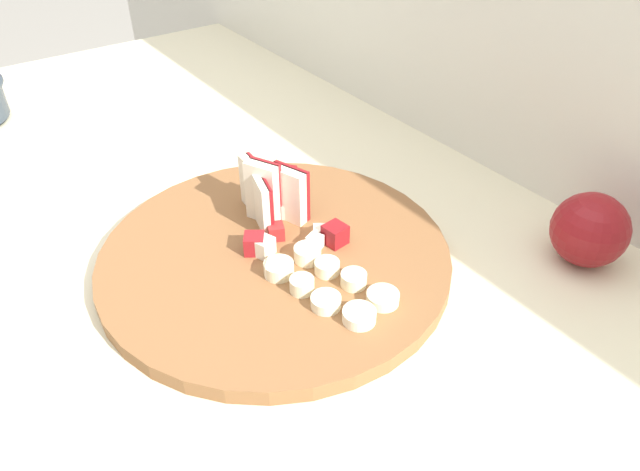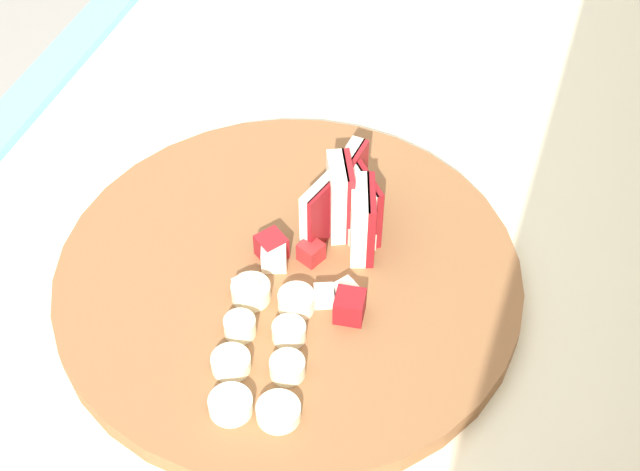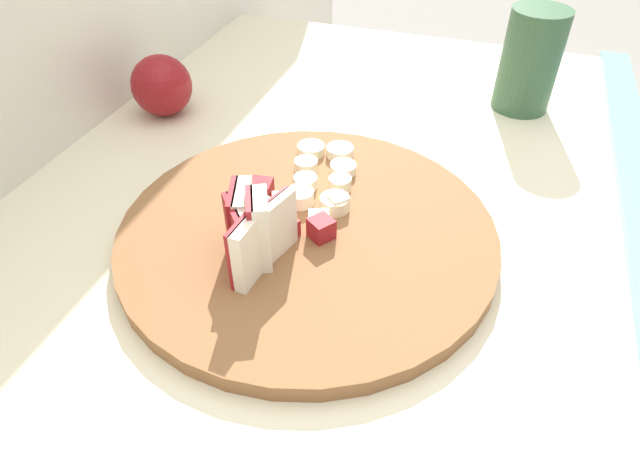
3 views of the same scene
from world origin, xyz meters
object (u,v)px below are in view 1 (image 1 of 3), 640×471
at_px(apple_dice_pile, 290,238).
at_px(whole_apple, 590,230).
at_px(banana_slice_rows, 327,282).
at_px(cutting_board, 274,257).
at_px(apple_wedge_fan, 271,192).

distance_m(apple_dice_pile, whole_apple, 0.30).
height_order(banana_slice_rows, whole_apple, whole_apple).
height_order(apple_dice_pile, whole_apple, whole_apple).
height_order(cutting_board, whole_apple, whole_apple).
xyz_separation_m(apple_wedge_fan, whole_apple, (0.23, 0.23, -0.01)).
relative_size(cutting_board, whole_apple, 4.66).
height_order(apple_wedge_fan, apple_dice_pile, apple_wedge_fan).
bearing_deg(apple_dice_pile, whole_apple, 53.79).
distance_m(cutting_board, apple_wedge_fan, 0.07).
relative_size(apple_wedge_fan, whole_apple, 1.07).
bearing_deg(apple_wedge_fan, cutting_board, -30.45).
height_order(apple_dice_pile, banana_slice_rows, apple_dice_pile).
bearing_deg(apple_dice_pile, cutting_board, -97.17).
distance_m(cutting_board, whole_apple, 0.32).
height_order(cutting_board, banana_slice_rows, banana_slice_rows).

